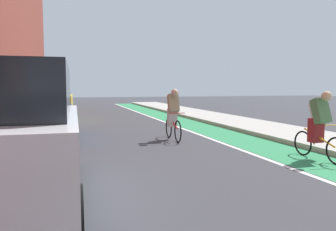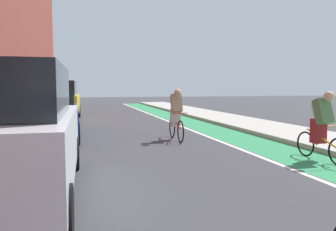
{
  "view_description": "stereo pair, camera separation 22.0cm",
  "coord_description": "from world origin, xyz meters",
  "views": [
    {
      "loc": [
        -2.09,
        5.94,
        1.67
      ],
      "look_at": [
        -0.03,
        12.86,
        1.05
      ],
      "focal_mm": 35.44,
      "sensor_mm": 36.0,
      "label": 1
    },
    {
      "loc": [
        -1.88,
        5.88,
        1.67
      ],
      "look_at": [
        -0.03,
        12.86,
        1.05
      ],
      "focal_mm": 35.44,
      "sensor_mm": 36.0,
      "label": 2
    }
  ],
  "objects": [
    {
      "name": "parked_suv_yellow_cab",
      "position": [
        -2.92,
        23.18,
        1.02
      ],
      "size": [
        2.06,
        4.54,
        1.98
      ],
      "color": "yellow",
      "rests_on": "ground"
    },
    {
      "name": "cyclist_trailing",
      "position": [
        3.37,
        12.18,
        0.84
      ],
      "size": [
        0.48,
        1.66,
        1.58
      ],
      "color": "black",
      "rests_on": "ground"
    },
    {
      "name": "parked_sedan_blue",
      "position": [
        -2.92,
        17.24,
        0.79
      ],
      "size": [
        2.03,
        4.4,
        1.53
      ],
      "color": "navy",
      "rests_on": "ground"
    },
    {
      "name": "parked_suv_white",
      "position": [
        -2.92,
        11.05,
        1.02
      ],
      "size": [
        1.99,
        4.48,
        1.98
      ],
      "color": "silver",
      "rests_on": "ground"
    },
    {
      "name": "bike_lane_paint",
      "position": [
        3.17,
        18.69,
        0.0
      ],
      "size": [
        1.6,
        41.37,
        0.0
      ],
      "primitive_type": "cube",
      "color": "#2D8451",
      "rests_on": "ground"
    },
    {
      "name": "cyclist_far",
      "position": [
        1.03,
        15.87,
        0.81
      ],
      "size": [
        0.48,
        1.73,
        1.62
      ],
      "color": "black",
      "rests_on": "ground"
    },
    {
      "name": "ground_plane",
      "position": [
        0.0,
        16.69,
        0.0
      ],
      "size": [
        91.02,
        91.02,
        0.0
      ],
      "primitive_type": "plane",
      "color": "#38383D"
    },
    {
      "name": "sidewalk_right",
      "position": [
        5.26,
        18.69,
        0.07
      ],
      "size": [
        2.58,
        41.37,
        0.14
      ],
      "primitive_type": "cube",
      "color": "#A8A59E",
      "rests_on": "ground"
    },
    {
      "name": "lane_divider_stripe",
      "position": [
        2.27,
        18.69,
        0.0
      ],
      "size": [
        0.12,
        41.37,
        0.0
      ],
      "primitive_type": "cube",
      "color": "white",
      "rests_on": "ground"
    }
  ]
}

